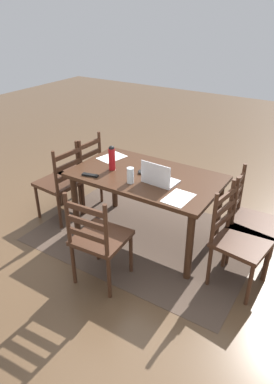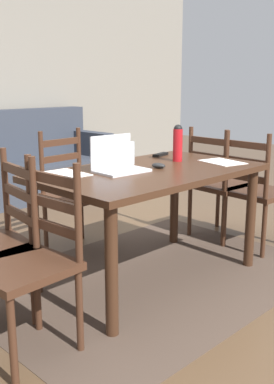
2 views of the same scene
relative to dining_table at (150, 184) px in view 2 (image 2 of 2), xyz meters
The scene contains 15 objects.
ground_plane 0.66m from the dining_table, ahead, with size 14.00×14.00×0.00m, color brown.
area_rug 0.66m from the dining_table, ahead, with size 2.31×1.63×0.01m, color #47382D.
dining_table is the anchor object (origin of this frame).
chair_far_head 0.83m from the dining_table, 90.19° to the left, with size 0.47×0.47×0.95m.
chair_right_near 1.07m from the dining_table, ahead, with size 0.46×0.46×0.95m.
chair_left_near 1.07m from the dining_table, behind, with size 0.46×0.46×0.95m.
chair_right_far 1.07m from the dining_table, ahead, with size 0.47×0.47×0.95m.
couch 2.77m from the dining_table, 74.21° to the left, with size 1.80×0.80×1.00m.
laptop 0.27m from the dining_table, 151.89° to the left, with size 0.33×0.24×0.23m.
water_bottle 0.44m from the dining_table, 12.49° to the left, with size 0.07×0.07×0.26m.
drinking_glass 0.30m from the dining_table, 80.68° to the left, with size 0.07×0.07×0.16m, color silver.
computer_mouse 0.14m from the dining_table, ahead, with size 0.06×0.10×0.03m, color black.
tv_remote 0.58m from the dining_table, 35.59° to the left, with size 0.04×0.17×0.02m, color black.
paper_stack_left 0.59m from the dining_table, 17.31° to the right, with size 0.21×0.30×0.00m, color white.
paper_stack_right 0.56m from the dining_table, 151.82° to the left, with size 0.21×0.30×0.00m, color white.
Camera 2 is at (-2.13, -2.00, 1.31)m, focal length 42.76 mm.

